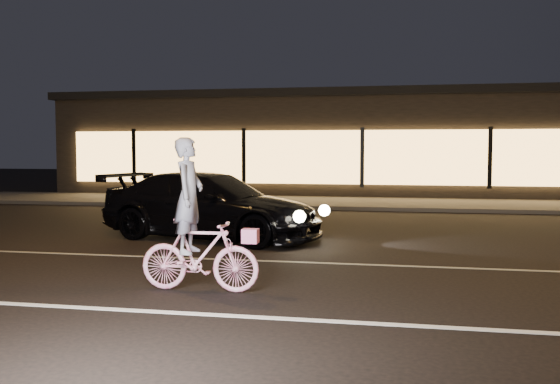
# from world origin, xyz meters

# --- Properties ---
(ground) EXTENTS (90.00, 90.00, 0.00)m
(ground) POSITION_xyz_m (0.00, 0.00, 0.00)
(ground) COLOR black
(ground) RESTS_ON ground
(lane_stripe_near) EXTENTS (60.00, 0.12, 0.01)m
(lane_stripe_near) POSITION_xyz_m (0.00, -1.50, 0.00)
(lane_stripe_near) COLOR silver
(lane_stripe_near) RESTS_ON ground
(lane_stripe_far) EXTENTS (60.00, 0.10, 0.01)m
(lane_stripe_far) POSITION_xyz_m (0.00, 2.00, 0.00)
(lane_stripe_far) COLOR gray
(lane_stripe_far) RESTS_ON ground
(sidewalk) EXTENTS (30.00, 4.00, 0.12)m
(sidewalk) POSITION_xyz_m (0.00, 13.00, 0.06)
(sidewalk) COLOR #383533
(sidewalk) RESTS_ON ground
(storefront) EXTENTS (25.40, 8.42, 4.20)m
(storefront) POSITION_xyz_m (0.00, 18.97, 2.15)
(storefront) COLOR black
(storefront) RESTS_ON ground
(cyclist) EXTENTS (1.65, 0.57, 2.07)m
(cyclist) POSITION_xyz_m (-1.18, -0.38, 0.74)
(cyclist) COLOR #FB448C
(cyclist) RESTS_ON ground
(sedan) EXTENTS (5.20, 3.08, 1.41)m
(sedan) POSITION_xyz_m (-2.49, 4.37, 0.71)
(sedan) COLOR black
(sedan) RESTS_ON ground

